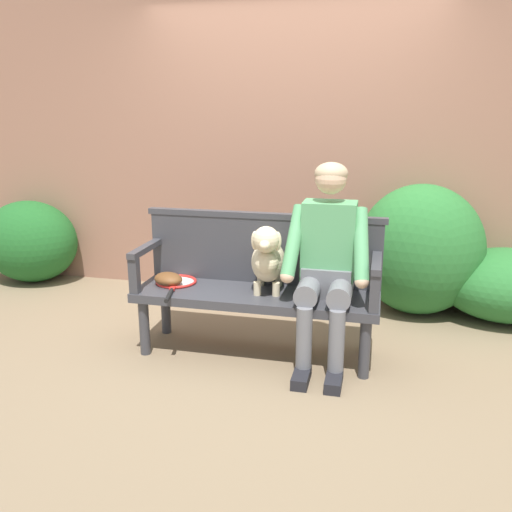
{
  "coord_description": "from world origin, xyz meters",
  "views": [
    {
      "loc": [
        0.78,
        -3.33,
        1.64
      ],
      "look_at": [
        0.0,
        0.0,
        0.7
      ],
      "focal_mm": 37.73,
      "sensor_mm": 36.0,
      "label": 1
    }
  ],
  "objects_px": {
    "tennis_racket": "(176,283)",
    "baseball_glove": "(168,279)",
    "garden_bench": "(256,300)",
    "person_seated": "(327,258)",
    "dog_on_bench": "(268,258)"
  },
  "relations": [
    {
      "from": "person_seated",
      "to": "baseball_glove",
      "type": "distance_m",
      "value": 1.12
    },
    {
      "from": "dog_on_bench",
      "to": "tennis_racket",
      "type": "distance_m",
      "value": 0.7
    },
    {
      "from": "garden_bench",
      "to": "dog_on_bench",
      "type": "height_order",
      "value": "dog_on_bench"
    },
    {
      "from": "garden_bench",
      "to": "baseball_glove",
      "type": "distance_m",
      "value": 0.64
    },
    {
      "from": "tennis_racket",
      "to": "person_seated",
      "type": "bearing_deg",
      "value": -2.32
    },
    {
      "from": "garden_bench",
      "to": "person_seated",
      "type": "height_order",
      "value": "person_seated"
    },
    {
      "from": "garden_bench",
      "to": "tennis_racket",
      "type": "bearing_deg",
      "value": 176.98
    },
    {
      "from": "garden_bench",
      "to": "tennis_racket",
      "type": "distance_m",
      "value": 0.59
    },
    {
      "from": "tennis_racket",
      "to": "baseball_glove",
      "type": "xyz_separation_m",
      "value": [
        -0.04,
        -0.04,
        0.04
      ]
    },
    {
      "from": "garden_bench",
      "to": "baseball_glove",
      "type": "relative_size",
      "value": 7.46
    },
    {
      "from": "person_seated",
      "to": "baseball_glove",
      "type": "relative_size",
      "value": 5.99
    },
    {
      "from": "person_seated",
      "to": "tennis_racket",
      "type": "bearing_deg",
      "value": 177.68
    },
    {
      "from": "dog_on_bench",
      "to": "baseball_glove",
      "type": "bearing_deg",
      "value": -179.02
    },
    {
      "from": "garden_bench",
      "to": "person_seated",
      "type": "distance_m",
      "value": 0.58
    },
    {
      "from": "dog_on_bench",
      "to": "tennis_racket",
      "type": "bearing_deg",
      "value": 177.92
    }
  ]
}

